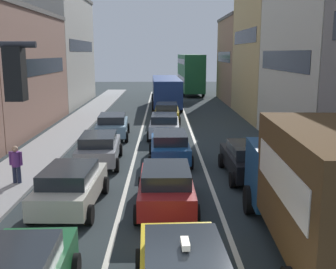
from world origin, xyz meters
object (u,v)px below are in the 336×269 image
Objects in this scene: hatchback_centre_lane_third at (170,146)px; sedan_left_lane_third at (99,148)px; bus_far_queue_secondary at (191,72)px; sedan_left_lane_fourth at (112,125)px; sedan_centre_lane_second at (166,186)px; pedestrian_near_kerb at (16,163)px; sedan_centre_lane_fifth at (167,112)px; bus_mid_queue_primary at (166,90)px; removalist_box_truck at (318,186)px; coupe_centre_lane_fourth at (164,125)px; sedan_right_lane_behind_truck at (248,159)px; wagon_left_lane_second at (71,186)px.

hatchback_centre_lane_third is 3.43m from sedan_left_lane_third.
sedan_left_lane_fourth is at bearing 163.80° from bus_far_queue_secondary.
sedan_centre_lane_second is 2.59× the size of pedestrian_near_kerb.
sedan_left_lane_third is at bearing -35.61° from pedestrian_near_kerb.
bus_far_queue_secondary reaches higher than sedan_left_lane_fourth.
pedestrian_near_kerb is (-9.49, -37.30, -1.88)m from bus_far_queue_secondary.
bus_mid_queue_primary reaches higher than sedan_centre_lane_fifth.
sedan_centre_lane_fifth is 0.41× the size of bus_far_queue_secondary.
bus_far_queue_secondary is (3.28, 13.33, 1.07)m from bus_mid_queue_primary.
removalist_box_truck reaches higher than coupe_centre_lane_fourth.
bus_mid_queue_primary is 6.37× the size of pedestrian_near_kerb.
sedan_right_lane_behind_truck is (3.36, -14.22, 0.00)m from sedan_centre_lane_fifth.
sedan_left_lane_third is at bearing 39.43° from removalist_box_truck.
bus_mid_queue_primary is at bearing -16.82° from sedan_left_lane_fourth.
sedan_centre_lane_fifth is (3.50, 17.72, 0.00)m from wagon_left_lane_second.
removalist_box_truck is 1.79× the size of wagon_left_lane_second.
coupe_centre_lane_fourth is 0.41× the size of bus_far_queue_secondary.
sedan_centre_lane_fifth is 2.60× the size of pedestrian_near_kerb.
sedan_centre_lane_fifth is (3.50, 5.74, 0.00)m from sedan_left_lane_fourth.
wagon_left_lane_second is 0.41× the size of bus_far_queue_secondary.
wagon_left_lane_second and hatchback_centre_lane_third have the same top height.
sedan_centre_lane_second is 3.29m from wagon_left_lane_second.
sedan_centre_lane_fifth is 22.28m from bus_far_queue_secondary.
sedan_centre_lane_fifth is at bearing -0.92° from sedan_centre_lane_second.
bus_mid_queue_primary is at bearing 0.11° from coupe_centre_lane_fourth.
sedan_centre_lane_fifth is (0.21, 5.70, 0.00)m from coupe_centre_lane_fourth.
wagon_left_lane_second is at bearing 148.83° from hatchback_centre_lane_third.
sedan_left_lane_fourth is (-3.29, -0.04, 0.00)m from coupe_centre_lane_fourth.
coupe_centre_lane_fourth is 14.34m from bus_mid_queue_primary.
sedan_left_lane_third is at bearing 95.26° from hatchback_centre_lane_third.
coupe_centre_lane_fourth is at bearing 16.25° from removalist_box_truck.
bus_mid_queue_primary reaches higher than sedan_left_lane_fourth.
wagon_left_lane_second is (-3.28, 0.05, 0.00)m from sedan_centre_lane_second.
pedestrian_near_kerb is (-2.80, -3.34, 0.15)m from sedan_left_lane_third.
pedestrian_near_kerb reaches higher than sedan_left_lane_third.
sedan_centre_lane_second is (-3.83, 3.58, -1.18)m from removalist_box_truck.
coupe_centre_lane_fourth is at bearing -29.38° from sedan_left_lane_third.
bus_far_queue_secondary is at bearing -6.22° from coupe_centre_lane_fourth.
wagon_left_lane_second is 5.70m from sedan_left_lane_third.
sedan_left_lane_third is 7.10m from sedan_right_lane_behind_truck.
sedan_centre_lane_fifth is 1.00× the size of sedan_right_lane_behind_truck.
wagon_left_lane_second is at bearing 176.29° from sedan_left_lane_third.
coupe_centre_lane_fourth is (3.18, 6.32, 0.00)m from sedan_left_lane_third.
bus_far_queue_secondary reaches higher than sedan_left_lane_third.
bus_far_queue_secondary is at bearing -9.95° from pedestrian_near_kerb.
hatchback_centre_lane_third is (-3.59, 9.71, -1.18)m from removalist_box_truck.
wagon_left_lane_second is (-7.11, 3.63, -1.18)m from removalist_box_truck.
sedan_left_lane_third is 6.28m from sedan_left_lane_fourth.
bus_mid_queue_primary is 1.00× the size of bus_far_queue_secondary.
hatchback_centre_lane_third is 7.24m from pedestrian_near_kerb.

